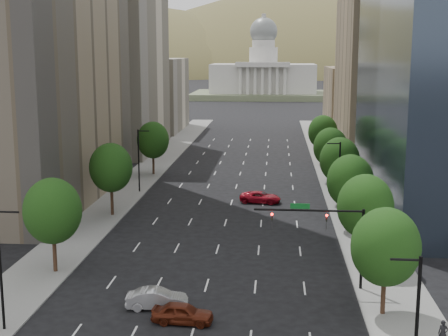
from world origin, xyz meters
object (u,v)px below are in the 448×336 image
(car_maroon, at_px, (183,313))
(car_silver, at_px, (157,299))
(car_red_far, at_px, (260,197))
(traffic_signal, at_px, (333,230))
(capitol, at_px, (263,78))

(car_maroon, relative_size, car_silver, 0.95)
(car_maroon, height_order, car_red_far, car_maroon)
(traffic_signal, distance_m, car_red_far, 31.27)
(car_silver, xyz_separation_m, car_red_far, (7.11, 35.39, -0.04))
(traffic_signal, bearing_deg, capitol, 92.74)
(capitol, distance_m, car_maroon, 227.52)
(traffic_signal, relative_size, car_silver, 1.90)
(capitol, relative_size, car_maroon, 13.17)
(car_maroon, bearing_deg, traffic_signal, -52.89)
(car_maroon, distance_m, car_red_far, 38.19)
(car_silver, bearing_deg, car_maroon, -141.89)
(traffic_signal, relative_size, capitol, 0.15)
(traffic_signal, distance_m, car_maroon, 14.48)
(car_red_far, bearing_deg, capitol, 8.79)
(traffic_signal, xyz_separation_m, car_red_far, (-6.72, 30.21, -4.42))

